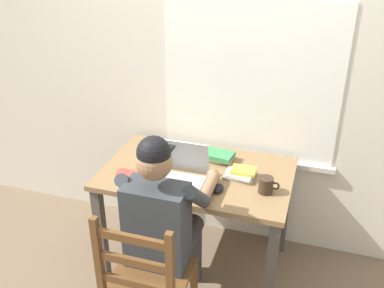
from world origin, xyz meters
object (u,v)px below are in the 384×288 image
Objects in this scene: laptop at (179,172)px; computer_mouse at (219,188)px; desk at (197,186)px; wooden_chair at (147,283)px; landscape_photo_print at (127,173)px; book_stack_main at (241,174)px; coffee_mug_dark at (266,185)px; book_stack_side at (219,156)px; seated_person at (164,218)px; coffee_mug_white at (155,153)px.

computer_mouse is at bearing -11.26° from laptop.
desk is at bearing 57.93° from laptop.
wooden_chair is 0.74m from landscape_photo_print.
book_stack_main reaches higher than computer_mouse.
laptop reaches higher than book_stack_main.
book_stack_side is at bearing 140.96° from coffee_mug_dark.
book_stack_main is (-0.18, 0.12, -0.02)m from coffee_mug_dark.
book_stack_side reaches higher than computer_mouse.
book_stack_main is 0.25m from book_stack_side.
seated_person is 10.69× the size of coffee_mug_white.
wooden_chair reaches higher than book_stack_side.
wooden_chair reaches higher than coffee_mug_white.
coffee_mug_dark is 0.47m from book_stack_side.
computer_mouse is (0.19, -0.18, 0.13)m from desk.
laptop is 0.39m from book_stack_main.
seated_person reaches higher than computer_mouse.
book_stack_main is (0.34, 0.46, 0.09)m from seated_person.
computer_mouse is 0.61m from landscape_photo_print.
coffee_mug_white is at bearing -164.11° from book_stack_side.
coffee_mug_dark reaches higher than computer_mouse.
coffee_mug_white reaches higher than desk.
desk is 0.22m from laptop.
coffee_mug_dark is (0.77, -0.18, 0.00)m from coffee_mug_white.
wooden_chair is 2.89× the size of laptop.
seated_person is at bearing -126.43° from book_stack_main.
coffee_mug_white is 0.60× the size of book_stack_main.
coffee_mug_white is (-0.50, 0.25, 0.03)m from computer_mouse.
book_stack_side reaches higher than desk.
coffee_mug_dark is 0.89m from landscape_photo_print.
laptop is at bearing -122.07° from desk.
seated_person is 0.34m from laptop.
wooden_chair is 8.10× the size of coffee_mug_white.
desk is at bearing 82.71° from seated_person.
laptop is 1.68× the size of book_stack_main.
wooden_chair is at bearing -88.03° from laptop.
seated_person is 9.68× the size of landscape_photo_print.
seated_person is (-0.06, -0.45, 0.05)m from desk.
laptop is (-0.02, 0.32, 0.12)m from seated_person.
desk is at bearing 166.73° from coffee_mug_dark.
computer_mouse is 0.21m from book_stack_main.
book_stack_main is at bearing 20.92° from laptop.
coffee_mug_dark is at bearing -34.77° from book_stack_main.
landscape_photo_print is (-0.88, -0.04, -0.05)m from coffee_mug_dark.
computer_mouse is 0.47× the size of book_stack_side.
book_stack_side is at bearing 60.34° from laptop.
coffee_mug_white is 0.43m from book_stack_side.
laptop is 2.64× the size of coffee_mug_dark.
desk is 0.29m from computer_mouse.
book_stack_main is 1.51× the size of landscape_photo_print.
coffee_mug_dark is (0.52, 0.34, 0.11)m from seated_person.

